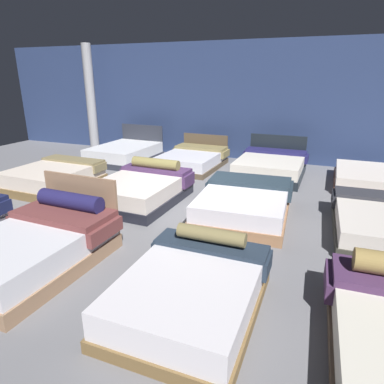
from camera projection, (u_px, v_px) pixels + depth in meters
The scene contains 12 objects.
ground_plane at pixel (191, 207), 6.87m from camera, with size 18.00×18.00×0.02m, color slate.
showroom_back_wall at pixel (247, 102), 10.25m from camera, with size 18.00×0.06×3.50m, color navy.
bed_1 at pixel (38, 245), 4.66m from camera, with size 1.60×2.14×1.05m.
bed_2 at pixel (191, 291), 3.77m from camera, with size 1.49×1.91×0.71m.
bed_4 at pixel (54, 177), 7.95m from camera, with size 1.69×1.96×0.55m.
bed_5 at pixel (141, 189), 7.09m from camera, with size 1.67×2.09×0.78m.
bed_6 at pixel (244, 203), 6.33m from camera, with size 1.74×2.23×0.55m.
bed_8 at pixel (125, 153), 10.47m from camera, with size 1.69×2.21×0.98m.
bed_9 at pixel (193, 159), 9.75m from camera, with size 1.65×2.15×0.81m.
bed_10 at pixel (271, 166), 8.88m from camera, with size 1.75×2.10×0.93m.
bed_11 at pixel (369, 178), 8.07m from camera, with size 1.53×2.01×0.39m.
support_pillar at pixel (91, 99), 11.43m from camera, with size 0.31×0.31×3.50m, color #99999E.
Camera 1 is at (2.38, -5.95, 2.50)m, focal length 31.78 mm.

